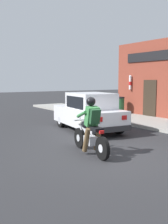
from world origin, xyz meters
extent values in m
plane|color=#2B2B2D|center=(0.00, 0.00, 0.00)|extent=(80.00, 80.00, 0.00)
cube|color=#9E9B93|center=(5.04, 3.00, 0.07)|extent=(2.60, 22.00, 0.14)
cube|color=#2D2319|center=(6.32, 4.22, 1.05)|extent=(0.04, 0.90, 2.10)
cylinder|color=white|center=(6.24, 5.65, 1.90)|extent=(0.14, 0.14, 0.70)
cylinder|color=red|center=(6.24, 5.65, 1.90)|extent=(0.15, 0.15, 0.20)
sphere|color=silver|center=(6.24, 5.65, 2.30)|extent=(0.16, 0.16, 0.16)
cylinder|color=black|center=(-0.27, 1.12, 0.31)|extent=(0.19, 0.63, 0.62)
cylinder|color=silver|center=(-0.27, 1.12, 0.31)|extent=(0.15, 0.23, 0.22)
cylinder|color=black|center=(-0.48, -0.27, 0.31)|extent=(0.19, 0.63, 0.62)
cylinder|color=silver|center=(-0.48, -0.27, 0.31)|extent=(0.15, 0.23, 0.22)
cube|color=silver|center=(-0.38, 0.37, 0.39)|extent=(0.34, 0.44, 0.24)
ellipsoid|color=black|center=(-0.35, 0.62, 0.80)|extent=(0.37, 0.56, 0.24)
cube|color=black|center=(-0.42, 0.15, 0.76)|extent=(0.34, 0.59, 0.10)
cylinder|color=silver|center=(-0.29, 1.02, 0.62)|extent=(0.12, 0.33, 0.68)
cylinder|color=silver|center=(-0.31, 0.90, 0.91)|extent=(0.56, 0.12, 0.04)
sphere|color=silver|center=(-0.28, 1.07, 0.79)|extent=(0.16, 0.16, 0.16)
cylinder|color=silver|center=(-0.28, -0.05, 0.29)|extent=(0.16, 0.56, 0.08)
cube|color=red|center=(-0.47, -0.22, 0.73)|extent=(0.13, 0.08, 0.08)
cylinder|color=brown|center=(-0.57, 0.33, 0.43)|extent=(0.19, 0.37, 0.71)
cylinder|color=brown|center=(-0.22, 0.28, 0.43)|extent=(0.19, 0.37, 0.71)
cube|color=#387F42|center=(-0.39, 0.32, 1.08)|extent=(0.38, 0.37, 0.57)
cylinder|color=#387F42|center=(-0.55, 0.59, 1.12)|extent=(0.17, 0.53, 0.26)
cylinder|color=#387F42|center=(-0.16, 0.53, 1.12)|extent=(0.17, 0.53, 0.26)
sphere|color=black|center=(-0.38, 0.38, 1.49)|extent=(0.26, 0.26, 0.26)
cube|color=#1E4728|center=(-0.42, 0.17, 1.10)|extent=(0.31, 0.28, 0.42)
cylinder|color=black|center=(1.02, 4.58, 0.30)|extent=(0.26, 0.62, 0.60)
cylinder|color=silver|center=(1.02, 4.58, 0.30)|extent=(0.24, 0.35, 0.33)
cylinder|color=black|center=(2.45, 4.39, 0.30)|extent=(0.26, 0.62, 0.60)
cylinder|color=silver|center=(2.45, 4.39, 0.30)|extent=(0.24, 0.35, 0.33)
cylinder|color=black|center=(0.70, 2.21, 0.30)|extent=(0.26, 0.62, 0.60)
cylinder|color=silver|center=(0.70, 2.21, 0.30)|extent=(0.24, 0.35, 0.33)
cylinder|color=black|center=(2.13, 2.01, 0.30)|extent=(0.26, 0.62, 0.60)
cylinder|color=silver|center=(2.13, 2.01, 0.30)|extent=(0.24, 0.35, 0.33)
cube|color=silver|center=(1.57, 3.30, 0.60)|extent=(2.12, 3.89, 0.70)
cube|color=silver|center=(1.54, 3.05, 1.24)|extent=(1.68, 2.08, 0.66)
cube|color=black|center=(1.66, 3.91, 1.19)|extent=(1.36, 0.52, 0.51)
cube|color=black|center=(0.82, 3.15, 1.22)|extent=(0.23, 1.51, 0.46)
cube|color=black|center=(2.26, 2.95, 1.22)|extent=(0.23, 1.51, 0.46)
cube|color=silver|center=(1.32, 5.21, 0.72)|extent=(0.24, 0.07, 0.14)
cube|color=red|center=(0.82, 1.52, 0.74)|extent=(0.20, 0.07, 0.16)
cube|color=silver|center=(2.33, 5.07, 0.72)|extent=(0.24, 0.07, 0.14)
cube|color=red|center=(1.83, 1.39, 0.74)|extent=(0.20, 0.07, 0.16)
cube|color=#28282B|center=(1.82, 5.11, 0.35)|extent=(1.61, 0.33, 0.20)
cube|color=#28282B|center=(1.33, 1.49, 0.35)|extent=(1.61, 0.33, 0.20)
cylinder|color=#23512D|center=(5.71, 5.93, 0.59)|extent=(0.52, 0.52, 0.90)
cylinder|color=black|center=(5.71, 5.93, 1.08)|extent=(0.56, 0.56, 0.08)
camera|label=1|loc=(-4.63, -5.50, 2.07)|focal=42.00mm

